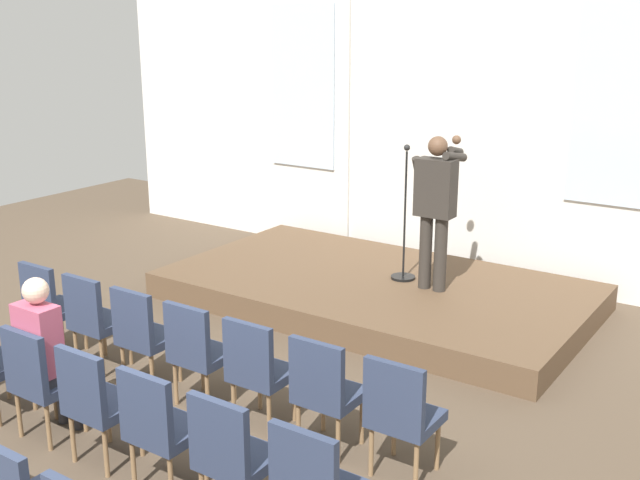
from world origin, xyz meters
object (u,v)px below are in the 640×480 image
object	(u,v)px
speaker	(436,202)
chair_r1_c3	(95,398)
chair_r1_c4	(159,423)
chair_r0_c2	(143,331)
mic_stand	(404,251)
chair_r1_c5	(231,451)
chair_r0_c0	(49,302)
chair_r0_c1	(94,316)
audience_r1_c2	(46,349)
chair_r0_c5	(325,387)
chair_r0_c6	(401,411)
chair_r0_c4	(257,366)
chair_r0_c3	(197,348)
chair_r1_c2	(39,376)

from	to	relation	value
speaker	chair_r1_c3	size ratio (longest dim) A/B	1.81
chair_r1_c4	chair_r0_c2	bearing A→B (deg)	140.01
mic_stand	chair_r1_c5	size ratio (longest dim) A/B	1.65
chair_r0_c0	chair_r0_c1	world-z (taller)	same
chair_r0_c1	audience_r1_c2	size ratio (longest dim) A/B	0.71
mic_stand	chair_r0_c1	bearing A→B (deg)	-115.72
chair_r0_c5	chair_r0_c6	size ratio (longest dim) A/B	1.00
chair_r0_c1	chair_r0_c4	xyz separation A→B (m)	(1.93, 0.00, 0.00)
chair_r0_c0	chair_r0_c4	size ratio (longest dim) A/B	1.00
chair_r0_c4	chair_r0_c3	bearing A→B (deg)	180.00
mic_stand	chair_r0_c3	world-z (taller)	mic_stand
chair_r1_c5	speaker	bearing A→B (deg)	98.37
speaker	chair_r0_c6	distance (m)	3.39
chair_r0_c2	chair_r1_c5	bearing A→B (deg)	-29.22
chair_r0_c2	chair_r1_c2	xyz separation A→B (m)	(0.00, -1.08, 0.00)
mic_stand	chair_r1_c3	distance (m)	4.27
speaker	chair_r0_c0	xyz separation A→B (m)	(-2.60, -3.06, -0.75)
speaker	chair_r0_c0	size ratio (longest dim) A/B	1.81
mic_stand	chair_r0_c5	distance (m)	3.35
chair_r1_c4	chair_r0_c1	bearing A→B (deg)	150.78
speaker	chair_r1_c2	world-z (taller)	speaker
speaker	audience_r1_c2	size ratio (longest dim) A/B	1.28
chair_r0_c0	chair_r0_c2	bearing A→B (deg)	0.00
speaker	chair_r0_c1	size ratio (longest dim) A/B	1.81
mic_stand	chair_r0_c5	xyz separation A→B (m)	(1.04, -3.18, -0.10)
speaker	chair_r1_c4	xyz separation A→B (m)	(-0.03, -4.14, -0.75)
speaker	chair_r1_c5	bearing A→B (deg)	-81.63
chair_r0_c0	chair_r1_c3	world-z (taller)	same
chair_r0_c3	chair_r0_c5	distance (m)	1.29
chair_r0_c0	chair_r0_c1	size ratio (longest dim) A/B	1.00
chair_r0_c0	chair_r0_c2	xyz separation A→B (m)	(1.29, 0.00, 0.00)
chair_r0_c2	chair_r1_c3	distance (m)	1.26
chair_r0_c2	chair_r1_c3	size ratio (longest dim) A/B	1.00
mic_stand	chair_r0_c4	xyz separation A→B (m)	(0.40, -3.18, -0.10)
chair_r0_c4	chair_r1_c3	bearing A→B (deg)	-120.80
speaker	chair_r1_c4	world-z (taller)	speaker
chair_r0_c0	chair_r0_c3	world-z (taller)	same
chair_r0_c2	audience_r1_c2	size ratio (longest dim) A/B	0.71
chair_r0_c0	chair_r1_c2	xyz separation A→B (m)	(1.29, -1.08, 0.00)
chair_r0_c5	chair_r1_c2	distance (m)	2.21
chair_r0_c3	chair_r0_c1	bearing A→B (deg)	180.00
audience_r1_c2	chair_r1_c3	bearing A→B (deg)	-7.21
chair_r0_c4	chair_r0_c0	bearing A→B (deg)	180.00
chair_r0_c1	speaker	bearing A→B (deg)	57.34
speaker	chair_r0_c0	bearing A→B (deg)	-130.39
chair_r1_c2	audience_r1_c2	xyz separation A→B (m)	(0.00, 0.08, 0.20)
chair_r0_c3	chair_r0_c5	size ratio (longest dim) A/B	1.00
audience_r1_c2	chair_r1_c5	xyz separation A→B (m)	(1.93, -0.08, -0.20)
chair_r1_c3	audience_r1_c2	bearing A→B (deg)	172.79
speaker	chair_r0_c3	size ratio (longest dim) A/B	1.81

